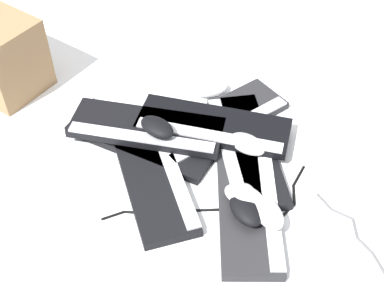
# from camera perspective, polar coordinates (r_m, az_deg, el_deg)

# --- Properties ---
(ground_plane) EXTENTS (3.20, 3.20, 0.00)m
(ground_plane) POSITION_cam_1_polar(r_m,az_deg,el_deg) (1.55, 0.59, 0.79)
(ground_plane) COLOR white
(keyboard_0) EXTENTS (0.46, 0.31, 0.03)m
(keyboard_0) POSITION_cam_1_polar(r_m,az_deg,el_deg) (1.40, 6.09, -5.38)
(keyboard_0) COLOR #232326
(keyboard_0) RESTS_ON ground
(keyboard_1) EXTENTS (0.46, 0.25, 0.03)m
(keyboard_1) POSITION_cam_1_polar(r_m,az_deg,el_deg) (1.53, 5.69, 0.42)
(keyboard_1) COLOR black
(keyboard_1) RESTS_ON ground
(keyboard_2) EXTENTS (0.25, 0.46, 0.03)m
(keyboard_2) POSITION_cam_1_polar(r_m,az_deg,el_deg) (1.61, 2.89, 3.39)
(keyboard_2) COLOR #232326
(keyboard_2) RESTS_ON ground
(keyboard_3) EXTENTS (0.43, 0.40, 0.03)m
(keyboard_3) POSITION_cam_1_polar(r_m,az_deg,el_deg) (1.56, -5.32, 1.65)
(keyboard_3) COLOR black
(keyboard_3) RESTS_ON ground
(keyboard_4) EXTENTS (0.45, 0.19, 0.03)m
(keyboard_4) POSITION_cam_1_polar(r_m,az_deg,el_deg) (1.46, -4.16, -2.41)
(keyboard_4) COLOR black
(keyboard_4) RESTS_ON ground
(keyboard_5) EXTENTS (0.39, 0.44, 0.03)m
(keyboard_5) POSITION_cam_1_polar(r_m,az_deg,el_deg) (1.55, 2.26, 2.95)
(keyboard_5) COLOR black
(keyboard_5) RESTS_ON keyboard_2
(keyboard_6) EXTENTS (0.37, 0.45, 0.03)m
(keyboard_6) POSITION_cam_1_polar(r_m,az_deg,el_deg) (1.55, -4.89, 2.74)
(keyboard_6) COLOR black
(keyboard_6) RESTS_ON keyboard_3
(mouse_0) EXTENTS (0.13, 0.12, 0.04)m
(mouse_0) POSITION_cam_1_polar(r_m,az_deg,el_deg) (1.37, 5.61, -4.56)
(mouse_0) COLOR silver
(mouse_0) RESTS_ON keyboard_0
(mouse_1) EXTENTS (0.13, 0.11, 0.04)m
(mouse_1) POSITION_cam_1_polar(r_m,az_deg,el_deg) (1.36, 5.63, -5.00)
(mouse_1) COLOR #B7B7BC
(mouse_1) RESTS_ON keyboard_0
(mouse_2) EXTENTS (0.07, 0.11, 0.04)m
(mouse_2) POSITION_cam_1_polar(r_m,az_deg,el_deg) (1.71, 2.19, 6.93)
(mouse_2) COLOR silver
(mouse_2) RESTS_ON ground
(mouse_3) EXTENTS (0.12, 0.08, 0.04)m
(mouse_3) POSITION_cam_1_polar(r_m,az_deg,el_deg) (1.34, 5.73, -6.04)
(mouse_3) COLOR black
(mouse_3) RESTS_ON keyboard_0
(mouse_4) EXTENTS (0.11, 0.07, 0.04)m
(mouse_4) POSITION_cam_1_polar(r_m,az_deg,el_deg) (1.34, 8.10, -6.28)
(mouse_4) COLOR silver
(mouse_4) RESTS_ON keyboard_0
(mouse_5) EXTENTS (0.13, 0.11, 0.04)m
(mouse_5) POSITION_cam_1_polar(r_m,az_deg,el_deg) (1.49, 5.93, 1.02)
(mouse_5) COLOR silver
(mouse_5) RESTS_ON keyboard_1
(mouse_6) EXTENTS (0.13, 0.11, 0.04)m
(mouse_6) POSITION_cam_1_polar(r_m,az_deg,el_deg) (1.49, -3.74, 2.81)
(mouse_6) COLOR black
(mouse_6) RESTS_ON keyboard_6
(cable_0) EXTENTS (0.20, 0.58, 0.01)m
(cable_0) POSITION_cam_1_polar(r_m,az_deg,el_deg) (1.40, 3.49, -5.88)
(cable_0) COLOR black
(cable_0) RESTS_ON ground
(cable_1) EXTENTS (0.50, 0.05, 0.01)m
(cable_1) POSITION_cam_1_polar(r_m,az_deg,el_deg) (1.37, 19.02, -11.11)
(cable_1) COLOR #59595B
(cable_1) RESTS_ON ground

